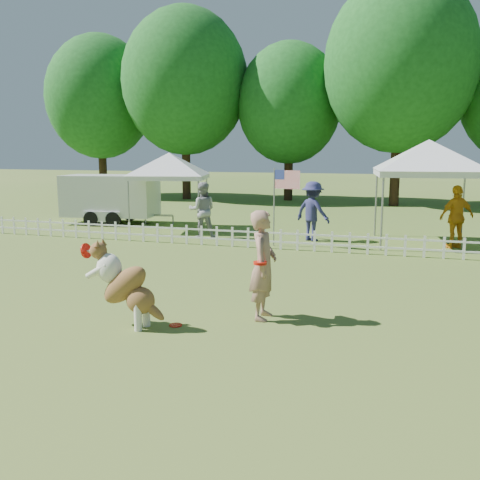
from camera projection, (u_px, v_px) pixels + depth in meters
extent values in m
plane|color=#2F571B|center=(172.00, 319.00, 9.24)|extent=(120.00, 120.00, 0.00)
imported|color=#9E735F|center=(263.00, 265.00, 9.14)|extent=(0.49, 0.71, 1.89)
cylinder|color=red|center=(176.00, 325.00, 8.89)|extent=(0.28, 0.28, 0.02)
imported|color=#959499|center=(202.00, 210.00, 17.70)|extent=(1.09, 0.97, 1.85)
imported|color=navy|center=(313.00, 211.00, 17.14)|extent=(1.42, 1.18, 1.91)
imported|color=orange|center=(457.00, 217.00, 15.79)|extent=(1.18, 0.97, 1.88)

